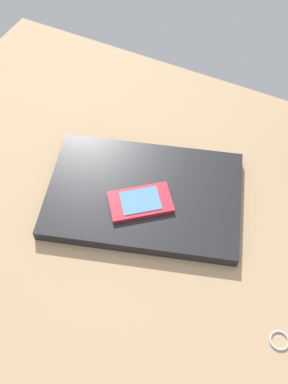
% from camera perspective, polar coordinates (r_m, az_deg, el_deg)
% --- Properties ---
extents(desk_surface, '(1.20, 0.80, 0.03)m').
position_cam_1_polar(desk_surface, '(0.82, 3.82, -5.03)').
color(desk_surface, tan).
rests_on(desk_surface, ground).
extents(laptop_closed, '(0.40, 0.32, 0.02)m').
position_cam_1_polar(laptop_closed, '(0.83, 0.00, -0.36)').
color(laptop_closed, black).
rests_on(laptop_closed, desk_surface).
extents(cell_phone_on_laptop, '(0.13, 0.12, 0.01)m').
position_cam_1_polar(cell_phone_on_laptop, '(0.81, -0.45, -1.25)').
color(cell_phone_on_laptop, red).
rests_on(cell_phone_on_laptop, laptop_closed).
extents(key_ring, '(0.03, 0.03, 0.00)m').
position_cam_1_polar(key_ring, '(0.75, 16.54, -17.33)').
color(key_ring, silver).
rests_on(key_ring, desk_surface).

